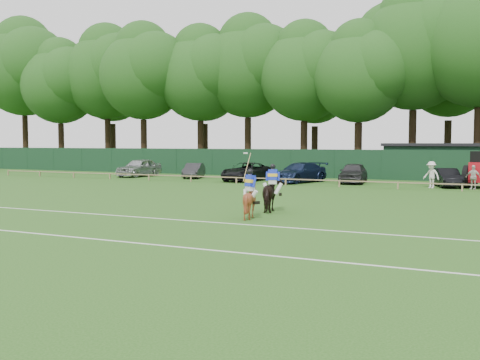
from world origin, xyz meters
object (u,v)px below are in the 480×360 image
Objects in this scene: sedan_grey at (194,171)px; spectator_mid at (473,177)px; utility_shed at (435,161)px; horse_dark at (273,194)px; horse_chestnut at (250,201)px; hatch_grey at (353,173)px; sedan_navy at (299,173)px; spectator_left at (431,175)px; sedan_silver at (139,168)px; suv_black at (246,172)px; estate_black at (447,178)px.

sedan_grey is 2.43× the size of spectator_mid.
utility_shed reaches higher than spectator_mid.
horse_chestnut is (-0.01, -2.41, -0.07)m from horse_dark.
horse_chestnut is 21.42m from hatch_grey.
spectator_left is at bearing 10.11° from sedan_navy.
sedan_silver reaches higher than suv_black.
suv_black is 0.64× the size of utility_shed.
sedan_grey is at bearing 170.69° from suv_black.
spectator_mid is (28.21, -1.96, -0.02)m from sedan_silver.
horse_chestnut is at bearing -79.17° from spectator_left.
utility_shed reaches higher than estate_black.
utility_shed is (-3.53, 10.20, 0.73)m from spectator_mid.
sedan_silver is at bearing -58.86° from horse_dark.
sedan_navy is 3.29× the size of spectator_mid.
sedan_grey is at bearing 7.49° from sedan_silver.
estate_black is (15.29, 0.41, -0.09)m from suv_black.
spectator_left is at bearing -27.53° from hatch_grey.
spectator_mid is (7.47, 19.09, 0.09)m from horse_chestnut.
horse_chestnut is 0.36× the size of estate_black.
sedan_navy is at bearing -172.27° from hatch_grey.
sedan_silver is 26.44m from estate_black.
horse_chestnut is 21.42m from estate_black.
horse_dark is 1.30× the size of horse_chestnut.
suv_black is 3.31× the size of spectator_mid.
sedan_silver is 1.24× the size of sedan_grey.
estate_black is 2.37m from spectator_mid.
suv_black is 15.30m from estate_black.
sedan_silver reaches higher than sedan_grey.
horse_dark is at bearing -93.91° from hatch_grey.
sedan_grey is 14.12m from hatch_grey.
estate_black is 0.47× the size of utility_shed.
sedan_navy is at bearing -25.38° from sedan_grey.
horse_dark is 1.16× the size of spectator_mid.
horse_chestnut is 22.40m from suv_black.
spectator_mid is at bearing -24.96° from sedan_grey.
suv_black is at bearing -159.16° from spectator_left.
sedan_silver is 1.05× the size of hatch_grey.
estate_black is 8.86m from utility_shed.
horse_dark is 19.10m from estate_black.
hatch_grey is (8.47, 1.15, 0.05)m from suv_black.
sedan_navy is 9.98m from spectator_left.
estate_black is at bearing -124.24° from horse_dark.
spectator_left is at bearing -25.40° from sedan_grey.
sedan_silver is 0.58× the size of utility_shed.
sedan_grey is 20.96m from estate_black.
horse_chestnut is 19.80m from spectator_left.
sedan_silver is at bearing -15.73° from horse_chestnut.
spectator_left reaches higher than sedan_grey.
hatch_grey is at bearing -103.49° from horse_dark.
sedan_grey is at bearing -161.49° from spectator_left.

